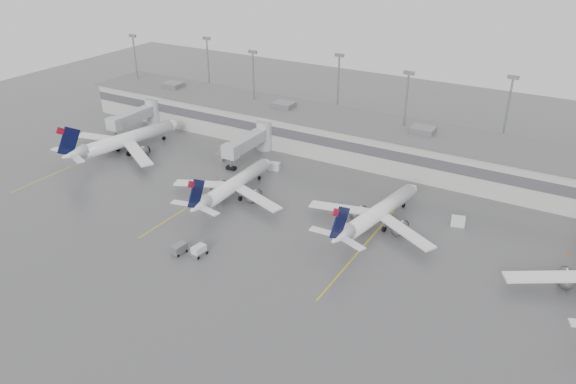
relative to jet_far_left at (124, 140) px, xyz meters
The scene contains 19 objects.
ground 57.06m from the jet_far_left, 33.22° to the right, with size 260.00×260.00×0.00m, color #4B4B4D.
terminal 54.66m from the jet_far_left, 29.33° to the left, with size 152.00×17.00×9.45m.
light_masts 58.36m from the jet_far_left, 34.32° to the left, with size 142.40×8.00×20.60m.
jet_bridge_left 16.50m from the jet_far_left, 118.40° to the left, with size 4.00×17.20×7.00m.
jet_bridge_right 30.79m from the jet_far_left, 28.11° to the left, with size 4.00×17.20×7.00m.
stand_markings 48.31m from the jet_far_left, ahead, with size 105.25×40.00×0.01m.
jet_far_left is the anchor object (origin of this frame).
jet_mid_left 36.02m from the jet_far_left, ahead, with size 24.98×27.98×9.06m.
jet_mid_right 64.56m from the jet_far_left, ahead, with size 25.30×28.59×9.31m.
baggage_tug 50.19m from the jet_far_left, 31.58° to the right, with size 2.06×2.91×1.76m.
baggage_cart 48.16m from the jet_far_left, 34.80° to the right, with size 1.78×2.75×1.67m.
gse_uld_a 7.40m from the jet_far_left, 128.57° to the left, with size 2.35×1.57×1.67m, color silver.
gse_uld_b 36.78m from the jet_far_left, 14.86° to the left, with size 2.38×1.59×1.69m, color silver.
gse_uld_c 77.30m from the jet_far_left, ahead, with size 2.43×1.62×1.72m, color silver.
gse_loader 23.49m from the jet_far_left, 20.78° to the left, with size 1.88×3.00×1.88m, color slate.
cone_a 8.71m from the jet_far_left, 123.47° to the left, with size 0.50×0.50×0.80m, color #EB5804.
cone_b 27.02m from the jet_far_left, ahead, with size 0.39×0.39×0.62m, color #EB5804.
cone_c 56.05m from the jet_far_left, ahead, with size 0.42×0.42×0.67m, color #EB5804.
cone_d 95.79m from the jet_far_left, ahead, with size 0.40×0.40×0.63m, color #EB5804.
Camera 1 is at (47.26, -55.47, 50.97)m, focal length 35.00 mm.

